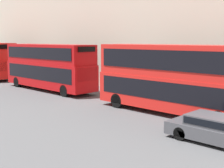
# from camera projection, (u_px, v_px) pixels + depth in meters

# --- Properties ---
(bus_leading) EXTENTS (2.59, 10.66, 4.40)m
(bus_leading) POSITION_uv_depth(u_px,v_px,m) (172.00, 76.00, 19.71)
(bus_leading) COLOR red
(bus_leading) RESTS_ON ground
(bus_second_in_queue) EXTENTS (2.59, 11.01, 4.29)m
(bus_second_in_queue) POSITION_uv_depth(u_px,v_px,m) (48.00, 65.00, 29.15)
(bus_second_in_queue) COLOR #B20C0F
(bus_second_in_queue) RESTS_ON ground
(car_dark_sedan) EXTENTS (1.90, 4.76, 1.27)m
(car_dark_sedan) POSITION_uv_depth(u_px,v_px,m) (218.00, 129.00, 14.25)
(car_dark_sedan) COLOR #47474C
(car_dark_sedan) RESTS_ON ground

